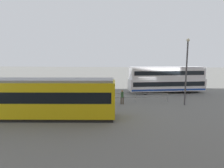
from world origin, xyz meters
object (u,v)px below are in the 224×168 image
at_px(pedestrian_near_railing, 122,96).
at_px(double_decker_bus, 166,79).
at_px(street_lamp, 187,67).
at_px(info_sign, 104,87).
at_px(tram_yellow, 31,98).

bearing_deg(pedestrian_near_railing, double_decker_bus, -128.85).
height_order(pedestrian_near_railing, street_lamp, street_lamp).
xyz_separation_m(pedestrian_near_railing, info_sign, (2.33, -2.03, 0.65)).
bearing_deg(info_sign, tram_yellow, 55.11).
bearing_deg(tram_yellow, street_lamp, -158.28).
relative_size(pedestrian_near_railing, info_sign, 0.71).
bearing_deg(tram_yellow, pedestrian_near_railing, -144.20).
relative_size(tram_yellow, info_sign, 6.42).
bearing_deg(double_decker_bus, pedestrian_near_railing, 51.15).
height_order(double_decker_bus, pedestrian_near_railing, double_decker_bus).
bearing_deg(pedestrian_near_railing, street_lamp, -177.58).
xyz_separation_m(tram_yellow, street_lamp, (-14.38, -5.73, 2.41)).
xyz_separation_m(double_decker_bus, tram_yellow, (13.76, 13.16, -0.21)).
relative_size(tram_yellow, street_lamp, 2.02).
xyz_separation_m(double_decker_bus, street_lamp, (-0.62, 7.43, 2.21)).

